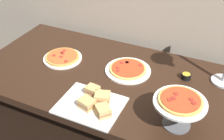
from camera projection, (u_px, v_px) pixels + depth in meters
buffet_table at (126, 125)px, 1.88m from camera, size 1.90×0.84×0.76m
pizza_plate_front at (128, 70)px, 1.74m from camera, size 0.29×0.29×0.03m
pizza_plate_center at (63, 57)px, 1.86m from camera, size 0.26×0.26×0.03m
pizza_plate_raised_stand at (180, 104)px, 1.30m from camera, size 0.25×0.25×0.17m
sandwich_platter at (93, 103)px, 1.48m from camera, size 0.34×0.28×0.06m
sauce_cup_near at (186, 76)px, 1.68m from camera, size 0.06×0.06×0.03m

